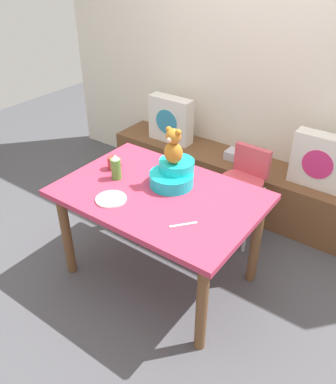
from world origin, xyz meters
name	(u,v)px	position (x,y,z in m)	size (l,w,h in m)	color
ground_plane	(160,274)	(0.00, 0.00, 0.00)	(8.00, 8.00, 0.00)	#4C4C51
back_wall	(264,60)	(0.00, 1.47, 1.30)	(4.40, 0.10, 2.60)	silver
window_bench	(237,182)	(0.00, 1.20, 0.23)	(2.60, 0.44, 0.46)	brown
pillow_floral_left	(171,120)	(-0.75, 1.18, 0.68)	(0.44, 0.15, 0.44)	white
pillow_floral_right	(320,161)	(0.70, 1.18, 0.68)	(0.44, 0.15, 0.44)	white
book_stack	(237,156)	(-0.03, 1.20, 0.50)	(0.20, 0.14, 0.08)	silver
dining_table	(159,205)	(0.00, 0.00, 0.64)	(1.33, 0.90, 0.74)	#B73351
highchair	(242,183)	(0.25, 0.76, 0.52)	(0.34, 0.46, 0.79)	#D84C59
infant_seat_teal	(173,174)	(0.01, 0.15, 0.81)	(0.30, 0.33, 0.16)	#16C7CA
teddy_bear	(173,147)	(0.01, 0.15, 1.02)	(0.13, 0.12, 0.25)	#B47524
ketchup_bottle	(116,167)	(-0.35, -0.03, 0.83)	(0.07, 0.07, 0.18)	#4C8C33
coffee_mug	(113,163)	(-0.46, 0.06, 0.79)	(0.12, 0.08, 0.09)	#9E332D
dinner_plate_near	(111,199)	(-0.20, -0.25, 0.75)	(0.20, 0.20, 0.01)	white
table_fork	(183,225)	(0.33, -0.20, 0.74)	(0.02, 0.17, 0.01)	silver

